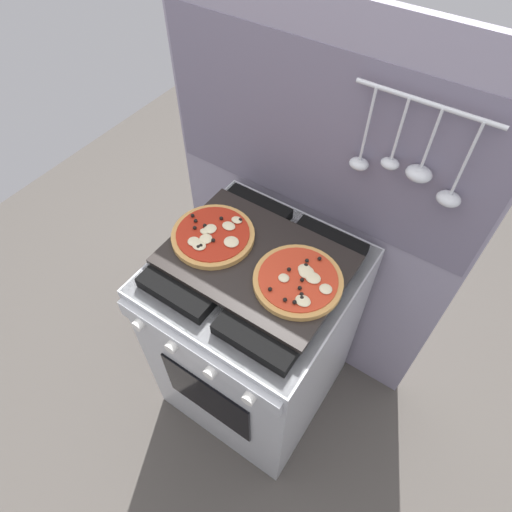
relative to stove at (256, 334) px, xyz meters
name	(u,v)px	position (x,y,z in m)	size (l,w,h in m)	color
ground_plane	(256,382)	(0.00, 0.00, -0.45)	(4.00, 4.00, 0.00)	#4C4742
kitchen_backsplash	(308,221)	(0.00, 0.34, 0.34)	(1.10, 0.09, 1.55)	gray
stove	(256,334)	(0.00, 0.00, 0.00)	(0.60, 0.64, 0.90)	#B7BABF
baking_tray	(256,260)	(0.00, 0.00, 0.46)	(0.54, 0.38, 0.02)	black
pizza_left	(213,235)	(-0.16, -0.01, 0.48)	(0.26, 0.26, 0.03)	tan
pizza_right	(299,280)	(0.15, -0.01, 0.48)	(0.26, 0.26, 0.03)	tan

